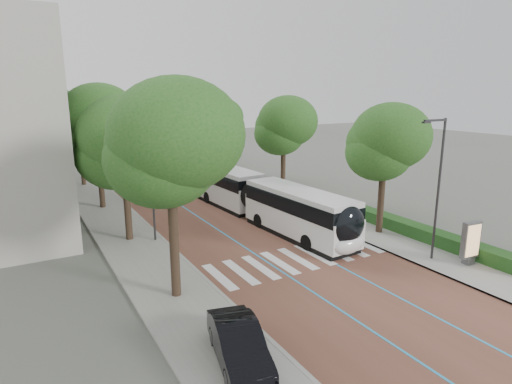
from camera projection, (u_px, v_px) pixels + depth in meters
ground at (305, 265)px, 23.92m from camera, size 160.00×160.00×0.00m
road at (129, 163)px, 57.67m from camera, size 11.00×140.00×0.02m
sidewalk_left at (69, 167)px, 54.04m from camera, size 4.00×140.00×0.12m
sidewalk_right at (182, 158)px, 61.29m from camera, size 4.00×140.00×0.12m
kerb_left at (85, 166)px, 54.96m from camera, size 0.20×140.00×0.14m
kerb_right at (169, 159)px, 60.37m from camera, size 0.20×140.00×0.14m
zebra_crossing at (297, 258)px, 24.85m from camera, size 10.55×3.60×0.01m
lane_line_left at (117, 163)px, 56.90m from camera, size 0.12×126.00×0.01m
lane_line_right at (141, 162)px, 58.44m from camera, size 0.12×126.00×0.01m
hedge at (417, 231)px, 28.19m from camera, size 1.20×14.00×0.80m
streetlight_near at (437, 179)px, 23.46m from camera, size 1.82×0.20×8.00m
streetlight_far at (233, 137)px, 44.56m from camera, size 1.82×0.20×8.00m
lamp_post_left at (152, 179)px, 26.76m from camera, size 0.14×0.14×8.00m
trees_left at (86, 123)px, 38.08m from camera, size 6.17×60.79×9.76m
trees_right at (246, 125)px, 43.99m from camera, size 5.38×46.99×8.55m
lead_bus at (266, 201)px, 31.41m from camera, size 3.58×18.51×3.20m
bus_queued_0 at (196, 167)px, 45.34m from camera, size 3.32×12.53×3.20m
bus_queued_1 at (156, 153)px, 55.26m from camera, size 2.66×12.42×3.20m
bus_queued_2 at (130, 141)px, 67.53m from camera, size 2.61×12.41×3.20m
bus_queued_3 at (110, 134)px, 78.14m from camera, size 3.30×12.53×3.20m
ad_panel at (471, 242)px, 23.57m from camera, size 1.20×0.50×2.45m
parked_car at (239, 344)px, 15.05m from camera, size 2.51×4.66×1.46m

